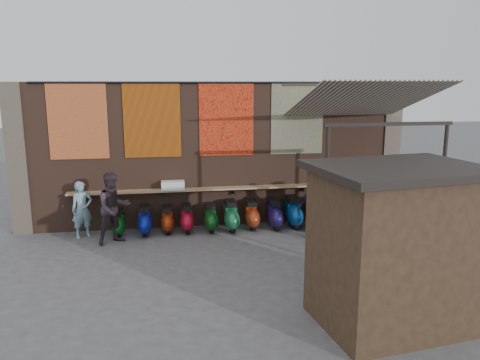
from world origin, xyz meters
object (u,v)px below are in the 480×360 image
(shopper_grey, at_px, (440,218))
(market_stall, at_px, (394,250))
(scooter_stool_3, at_px, (187,219))
(shopper_navy, at_px, (318,207))
(scooter_stool_9, at_px, (314,213))
(scooter_stool_5, at_px, (231,216))
(scooter_stool_2, at_px, (167,220))
(diner_right, at_px, (114,208))
(shelf_box, at_px, (173,185))
(scooter_stool_0, at_px, (119,223))
(scooter_stool_10, at_px, (334,213))
(scooter_stool_7, at_px, (274,214))
(shopper_tan, at_px, (352,206))
(diner_left, at_px, (82,210))
(scooter_stool_6, at_px, (251,215))
(scooter_stool_4, at_px, (210,218))
(scooter_stool_8, at_px, (293,212))
(scooter_stool_1, at_px, (145,221))

(shopper_grey, xyz_separation_m, market_stall, (-2.62, -2.83, 0.41))
(scooter_stool_3, distance_m, shopper_navy, 3.53)
(scooter_stool_9, bearing_deg, scooter_stool_5, -179.72)
(scooter_stool_2, xyz_separation_m, diner_right, (-1.32, -0.65, 0.55))
(shelf_box, xyz_separation_m, diner_right, (-1.50, -0.90, -0.34))
(scooter_stool_2, bearing_deg, diner_right, -153.86)
(scooter_stool_0, xyz_separation_m, scooter_stool_10, (5.97, -0.01, -0.01))
(scooter_stool_0, relative_size, scooter_stool_7, 0.86)
(shopper_tan, bearing_deg, market_stall, -119.14)
(scooter_stool_10, bearing_deg, shopper_tan, -92.12)
(shopper_grey, height_order, market_stall, market_stall)
(scooter_stool_2, bearing_deg, scooter_stool_3, -1.77)
(scooter_stool_10, height_order, shopper_grey, shopper_grey)
(shelf_box, height_order, scooter_stool_3, shelf_box)
(scooter_stool_2, relative_size, diner_left, 0.49)
(scooter_stool_6, bearing_deg, shopper_tan, -31.10)
(shelf_box, height_order, market_stall, market_stall)
(shopper_navy, bearing_deg, shopper_tan, 171.42)
(shopper_navy, bearing_deg, scooter_stool_10, -123.53)
(diner_right, height_order, shopper_navy, diner_right)
(scooter_stool_4, bearing_deg, scooter_stool_0, 179.88)
(scooter_stool_10, xyz_separation_m, diner_left, (-6.88, 0.01, 0.41))
(scooter_stool_4, height_order, shopper_tan, shopper_tan)
(scooter_stool_0, relative_size, scooter_stool_6, 0.89)
(scooter_stool_5, distance_m, shopper_grey, 5.26)
(scooter_stool_0, distance_m, shopper_tan, 6.10)
(scooter_stool_2, height_order, scooter_stool_10, scooter_stool_2)
(scooter_stool_0, bearing_deg, scooter_stool_8, -0.07)
(scooter_stool_7, xyz_separation_m, diner_right, (-4.25, -0.56, 0.50))
(scooter_stool_0, height_order, scooter_stool_9, scooter_stool_9)
(scooter_stool_1, height_order, market_stall, market_stall)
(scooter_stool_2, distance_m, scooter_stool_7, 2.93)
(diner_left, xyz_separation_m, shopper_grey, (8.45, -2.65, 0.13))
(market_stall, bearing_deg, scooter_stool_0, 123.96)
(scooter_stool_7, bearing_deg, scooter_stool_6, 172.90)
(scooter_stool_9, height_order, shopper_grey, shopper_grey)
(shelf_box, bearing_deg, scooter_stool_0, -168.43)
(shelf_box, relative_size, diner_left, 0.42)
(diner_right, height_order, shopper_grey, diner_right)
(scooter_stool_1, relative_size, diner_left, 0.53)
(scooter_stool_10, bearing_deg, scooter_stool_1, -179.90)
(market_stall, bearing_deg, diner_right, 127.57)
(scooter_stool_0, bearing_deg, shelf_box, 11.57)
(market_stall, bearing_deg, shopper_tan, 68.37)
(scooter_stool_4, relative_size, scooter_stool_8, 0.86)
(scooter_stool_4, bearing_deg, market_stall, -65.68)
(scooter_stool_3, xyz_separation_m, scooter_stool_9, (3.58, -0.07, 0.01))
(scooter_stool_1, xyz_separation_m, scooter_stool_10, (5.29, 0.01, -0.04))
(scooter_stool_1, xyz_separation_m, shopper_navy, (4.39, -1.17, 0.49))
(diner_left, bearing_deg, shopper_tan, -35.83)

